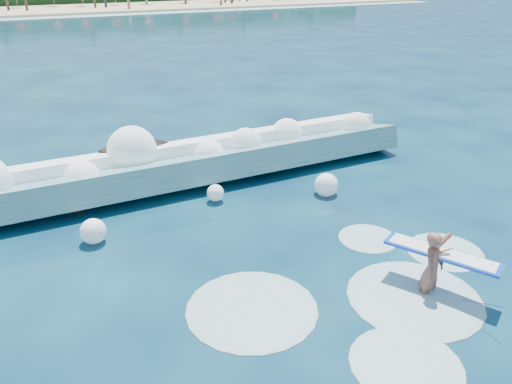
# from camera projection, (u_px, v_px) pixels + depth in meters

# --- Properties ---
(ground) EXTENTS (200.00, 200.00, 0.00)m
(ground) POSITION_uv_depth(u_px,v_px,m) (238.00, 286.00, 11.23)
(ground) COLOR #071E3A
(ground) RESTS_ON ground
(beach) EXTENTS (140.00, 20.00, 0.40)m
(beach) POSITION_uv_depth(u_px,v_px,m) (13.00, 11.00, 74.13)
(beach) COLOR tan
(beach) RESTS_ON ground
(wet_band) EXTENTS (140.00, 5.00, 0.08)m
(wet_band) POSITION_uv_depth(u_px,v_px,m) (19.00, 19.00, 65.31)
(wet_band) COLOR silver
(wet_band) RESTS_ON ground
(breaking_wave) EXTENTS (16.85, 2.68, 1.45)m
(breaking_wave) POSITION_uv_depth(u_px,v_px,m) (171.00, 167.00, 16.39)
(breaking_wave) COLOR teal
(breaking_wave) RESTS_ON ground
(rock_cluster) EXTENTS (8.09, 3.18, 1.26)m
(rock_cluster) POSITION_uv_depth(u_px,v_px,m) (40.00, 186.00, 15.29)
(rock_cluster) COLOR black
(rock_cluster) RESTS_ON ground
(surfer_with_board) EXTENTS (1.62, 2.92, 1.79)m
(surfer_with_board) POSITION_uv_depth(u_px,v_px,m) (434.00, 266.00, 10.77)
(surfer_with_board) COLOR brown
(surfer_with_board) RESTS_ON ground
(wave_spray) EXTENTS (15.15, 4.81, 1.99)m
(wave_spray) POSITION_uv_depth(u_px,v_px,m) (137.00, 162.00, 15.65)
(wave_spray) COLOR white
(wave_spray) RESTS_ON ground
(surf_foam) EXTENTS (9.06, 5.77, 0.15)m
(surf_foam) POSITION_uv_depth(u_px,v_px,m) (376.00, 297.00, 10.84)
(surf_foam) COLOR silver
(surf_foam) RESTS_ON ground
(beachgoers) EXTENTS (104.45, 13.75, 1.92)m
(beachgoers) POSITION_uv_depth(u_px,v_px,m) (76.00, 4.00, 75.03)
(beachgoers) COLOR #3F332D
(beachgoers) RESTS_ON ground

